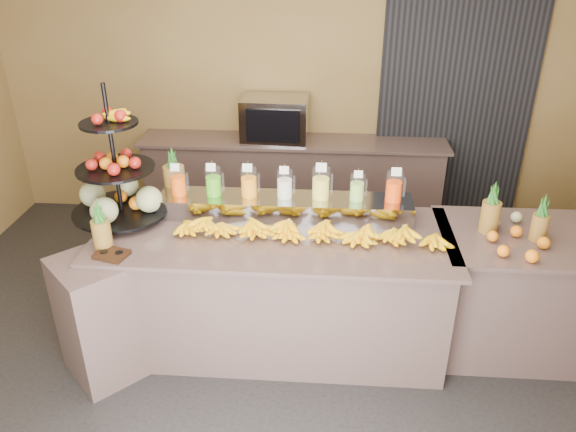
# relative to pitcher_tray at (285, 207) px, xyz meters

# --- Properties ---
(ground) EXTENTS (6.00, 6.00, 0.00)m
(ground) POSITION_rel_pitcher_tray_xyz_m (-0.05, -0.58, -1.01)
(ground) COLOR black
(ground) RESTS_ON ground
(room_envelope) EXTENTS (6.04, 5.02, 2.82)m
(room_envelope) POSITION_rel_pitcher_tray_xyz_m (0.13, 0.21, 0.87)
(room_envelope) COLOR brown
(room_envelope) RESTS_ON ground
(buffet_counter) EXTENTS (2.75, 1.25, 0.93)m
(buffet_counter) POSITION_rel_pitcher_tray_xyz_m (-0.17, -0.32, -0.54)
(buffet_counter) COLOR #876661
(buffet_counter) RESTS_ON ground
(right_counter) EXTENTS (1.08, 0.88, 0.93)m
(right_counter) POSITION_rel_pitcher_tray_xyz_m (1.65, -0.18, -0.54)
(right_counter) COLOR #876661
(right_counter) RESTS_ON ground
(back_ledge) EXTENTS (3.10, 0.55, 0.93)m
(back_ledge) POSITION_rel_pitcher_tray_xyz_m (-0.05, 1.67, -0.54)
(back_ledge) COLOR #876661
(back_ledge) RESTS_ON ground
(pitcher_tray) EXTENTS (1.85, 0.30, 0.15)m
(pitcher_tray) POSITION_rel_pitcher_tray_xyz_m (0.00, 0.00, 0.00)
(pitcher_tray) COLOR gray
(pitcher_tray) RESTS_ON buffet_counter
(juice_pitcher_orange_a) EXTENTS (0.11, 0.12, 0.27)m
(juice_pitcher_orange_a) POSITION_rel_pitcher_tray_xyz_m (-0.78, -0.00, 0.17)
(juice_pitcher_orange_a) COLOR silver
(juice_pitcher_orange_a) RESTS_ON pitcher_tray
(juice_pitcher_green) EXTENTS (0.12, 0.12, 0.28)m
(juice_pitcher_green) POSITION_rel_pitcher_tray_xyz_m (-0.52, -0.00, 0.17)
(juice_pitcher_green) COLOR silver
(juice_pitcher_green) RESTS_ON pitcher_tray
(juice_pitcher_orange_b) EXTENTS (0.12, 0.12, 0.29)m
(juice_pitcher_orange_b) POSITION_rel_pitcher_tray_xyz_m (-0.26, -0.00, 0.17)
(juice_pitcher_orange_b) COLOR silver
(juice_pitcher_orange_b) RESTS_ON pitcher_tray
(juice_pitcher_milk) EXTENTS (0.11, 0.12, 0.27)m
(juice_pitcher_milk) POSITION_rel_pitcher_tray_xyz_m (-0.00, -0.00, 0.17)
(juice_pitcher_milk) COLOR silver
(juice_pitcher_milk) RESTS_ON pitcher_tray
(juice_pitcher_lemon) EXTENTS (0.13, 0.13, 0.31)m
(juice_pitcher_lemon) POSITION_rel_pitcher_tray_xyz_m (0.26, -0.00, 0.18)
(juice_pitcher_lemon) COLOR silver
(juice_pitcher_lemon) RESTS_ON pitcher_tray
(juice_pitcher_lime) EXTENTS (0.11, 0.11, 0.26)m
(juice_pitcher_lime) POSITION_rel_pitcher_tray_xyz_m (0.52, -0.00, 0.16)
(juice_pitcher_lime) COLOR silver
(juice_pitcher_lime) RESTS_ON pitcher_tray
(juice_pitcher_orange_c) EXTENTS (0.12, 0.12, 0.29)m
(juice_pitcher_orange_c) POSITION_rel_pitcher_tray_xyz_m (0.78, -0.00, 0.17)
(juice_pitcher_orange_c) COLOR silver
(juice_pitcher_orange_c) RESTS_ON pitcher_tray
(banana_heap) EXTENTS (1.94, 0.18, 0.16)m
(banana_heap) POSITION_rel_pitcher_tray_xyz_m (0.18, -0.30, -0.00)
(banana_heap) COLOR yellow
(banana_heap) RESTS_ON buffet_counter
(fruit_stand) EXTENTS (0.87, 0.87, 0.99)m
(fruit_stand) POSITION_rel_pitcher_tray_xyz_m (-1.14, -0.10, 0.17)
(fruit_stand) COLOR black
(fruit_stand) RESTS_ON buffet_counter
(condiment_caddy) EXTENTS (0.24, 0.20, 0.03)m
(condiment_caddy) POSITION_rel_pitcher_tray_xyz_m (-1.07, -0.66, -0.06)
(condiment_caddy) COLOR black
(condiment_caddy) RESTS_ON buffet_counter
(pineapple_left_a) EXTENTS (0.12, 0.12, 0.37)m
(pineapple_left_a) POSITION_rel_pitcher_tray_xyz_m (-1.16, -0.57, 0.06)
(pineapple_left_a) COLOR brown
(pineapple_left_a) RESTS_ON buffet_counter
(pineapple_left_b) EXTENTS (0.16, 0.16, 0.46)m
(pineapple_left_b) POSITION_rel_pitcher_tray_xyz_m (-0.86, 0.17, 0.10)
(pineapple_left_b) COLOR brown
(pineapple_left_b) RESTS_ON buffet_counter
(right_fruit_pile) EXTENTS (0.43, 0.41, 0.22)m
(right_fruit_pile) POSITION_rel_pitcher_tray_xyz_m (1.58, -0.27, -0.00)
(right_fruit_pile) COLOR brown
(right_fruit_pile) RESTS_ON right_counter
(oven_warmer) EXTENTS (0.67, 0.48, 0.43)m
(oven_warmer) POSITION_rel_pitcher_tray_xyz_m (-0.23, 1.67, 0.14)
(oven_warmer) COLOR gray
(oven_warmer) RESTS_ON back_ledge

